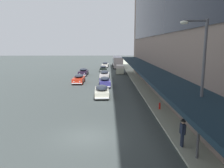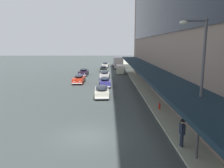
# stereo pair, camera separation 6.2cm
# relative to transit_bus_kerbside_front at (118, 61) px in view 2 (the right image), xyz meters

# --- Properties ---
(ground) EXTENTS (240.00, 240.00, 0.00)m
(ground) POSITION_rel_transit_bus_kerbside_front_xyz_m (-4.23, -48.73, -1.85)
(ground) COLOR #39403F
(transit_bus_kerbside_front) EXTENTS (2.87, 10.45, 3.23)m
(transit_bus_kerbside_front) POSITION_rel_transit_bus_kerbside_front_xyz_m (0.00, 0.00, 0.00)
(transit_bus_kerbside_front) COLOR beige
(transit_bus_kerbside_front) RESTS_ON ground
(sedan_lead_mid) EXTENTS (1.95, 4.73, 1.55)m
(sedan_lead_mid) POSITION_rel_transit_bus_kerbside_front_xyz_m (-7.87, -25.90, -1.08)
(sedan_lead_mid) COLOR #AE2613
(sedan_lead_mid) RESTS_ON ground
(sedan_trailing_mid) EXTENTS (1.84, 4.82, 1.45)m
(sedan_trailing_mid) POSITION_rel_transit_bus_kerbside_front_xyz_m (-3.97, -8.59, -1.13)
(sedan_trailing_mid) COLOR black
(sedan_trailing_mid) RESTS_ON ground
(sedan_lead_near) EXTENTS (2.04, 4.86, 1.58)m
(sedan_lead_near) POSITION_rel_transit_bus_kerbside_front_xyz_m (-3.51, -36.22, -1.08)
(sedan_lead_near) COLOR beige
(sedan_lead_near) RESTS_ON ground
(sedan_second_near) EXTENTS (1.99, 4.54, 1.64)m
(sedan_second_near) POSITION_rel_transit_bus_kerbside_front_xyz_m (-3.23, -29.11, -1.05)
(sedan_second_near) COLOR navy
(sedan_second_near) RESTS_ON ground
(sedan_trailing_near) EXTENTS (2.00, 4.86, 1.69)m
(sedan_trailing_near) POSITION_rel_transit_bus_kerbside_front_xyz_m (-3.41, -20.89, -1.03)
(sedan_trailing_near) COLOR beige
(sedan_trailing_near) RESTS_ON ground
(sedan_oncoming_rear) EXTENTS (1.98, 4.84, 1.59)m
(sedan_oncoming_rear) POSITION_rel_transit_bus_kerbside_front_xyz_m (-8.20, -15.91, -1.07)
(sedan_oncoming_rear) COLOR black
(sedan_oncoming_rear) RESTS_ON ground
(sedan_oncoming_front) EXTENTS (2.16, 4.34, 1.54)m
(sedan_oncoming_front) POSITION_rel_transit_bus_kerbside_front_xyz_m (-3.62, 1.82, -1.10)
(sedan_oncoming_front) COLOR beige
(sedan_oncoming_front) RESTS_ON ground
(vw_van) EXTENTS (2.05, 4.62, 1.96)m
(vw_van) POSITION_rel_transit_bus_kerbside_front_xyz_m (0.04, -13.17, -0.76)
(vw_van) COLOR beige
(vw_van) RESTS_ON ground
(pedestrian_at_kerb) EXTENTS (0.33, 0.62, 1.86)m
(pedestrian_at_kerb) POSITION_rel_transit_bus_kerbside_front_xyz_m (2.16, -50.69, -0.68)
(pedestrian_at_kerb) COLOR #1F2639
(pedestrian_at_kerb) RESTS_ON sidewalk_kerb
(street_lamp) EXTENTS (1.50, 0.28, 7.90)m
(street_lamp) POSITION_rel_transit_bus_kerbside_front_xyz_m (2.40, -52.19, 2.83)
(street_lamp) COLOR #4C4C51
(street_lamp) RESTS_ON sidewalk_kerb
(fire_hydrant) EXTENTS (0.20, 0.40, 0.70)m
(fire_hydrant) POSITION_rel_transit_bus_kerbside_front_xyz_m (2.65, -42.30, -1.36)
(fire_hydrant) COLOR red
(fire_hydrant) RESTS_ON sidewalk_kerb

